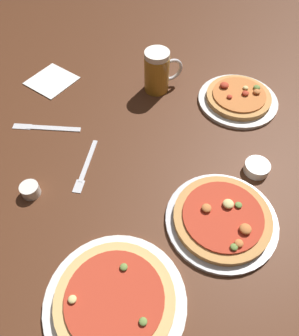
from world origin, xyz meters
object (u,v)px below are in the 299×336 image
ramekin_butter (257,168)px  fork_left (86,166)px  pizza_plate_near (115,301)px  beer_mug_dark (158,71)px  knife_right (46,127)px  pizza_plate_side (222,219)px  ramekin_sauce (30,190)px  napkin_folded (52,80)px  pizza_plate_far (238,98)px

ramekin_butter → fork_left: (-0.50, -0.07, -0.01)m
pizza_plate_near → beer_mug_dark: bearing=91.6°
pizza_plate_near → knife_right: 0.61m
pizza_plate_side → ramekin_sauce: pizza_plate_side is taller
pizza_plate_side → beer_mug_dark: beer_mug_dark is taller
fork_left → ramekin_butter: bearing=8.2°
knife_right → ramekin_butter: bearing=-5.2°
pizza_plate_side → napkin_folded: size_ratio=1.96×
pizza_plate_near → knife_right: (-0.35, 0.50, -0.01)m
pizza_plate_near → pizza_plate_side: bearing=47.4°
pizza_plate_far → fork_left: bearing=-140.3°
pizza_plate_side → knife_right: size_ratio=1.31×
pizza_plate_far → beer_mug_dark: bearing=175.4°
pizza_plate_near → fork_left: pizza_plate_near is taller
pizza_plate_far → ramekin_butter: size_ratio=3.73×
beer_mug_dark → pizza_plate_side: bearing=-63.7°
beer_mug_dark → pizza_plate_near: bearing=-88.4°
pizza_plate_far → beer_mug_dark: 0.29m
ramekin_sauce → ramekin_butter: size_ratio=0.71×
pizza_plate_side → ramekin_butter: pizza_plate_side is taller
beer_mug_dark → knife_right: size_ratio=0.67×
fork_left → pizza_plate_side: bearing=-16.0°
beer_mug_dark → knife_right: beer_mug_dark is taller
beer_mug_dark → knife_right: (-0.33, -0.26, -0.07)m
ramekin_sauce → knife_right: 0.25m
napkin_folded → fork_left: 0.44m
pizza_plate_far → napkin_folded: size_ratio=1.82×
pizza_plate_far → napkin_folded: bearing=-179.8°
ramekin_butter → knife_right: 0.67m
knife_right → napkin_folded: bearing=105.4°
ramekin_butter → pizza_plate_far: bearing=100.9°
pizza_plate_near → ramekin_butter: size_ratio=4.42×
pizza_plate_near → napkin_folded: pizza_plate_near is taller
napkin_folded → knife_right: napkin_folded is taller
napkin_folded → fork_left: size_ratio=0.76×
pizza_plate_far → beer_mug_dark: beer_mug_dark is taller
beer_mug_dark → ramekin_sauce: bearing=-118.8°
napkin_folded → knife_right: 0.24m
pizza_plate_far → ramekin_butter: bearing=-79.1°
pizza_plate_near → beer_mug_dark: beer_mug_dark is taller
pizza_plate_near → pizza_plate_side: pizza_plate_side is taller
pizza_plate_near → fork_left: 0.40m
knife_right → pizza_plate_near: bearing=-54.9°
pizza_plate_near → knife_right: bearing=125.1°
napkin_folded → pizza_plate_near: bearing=-60.5°
pizza_plate_near → napkin_folded: size_ratio=2.15×
ramekin_sauce → ramekin_butter: 0.65m
ramekin_sauce → napkin_folded: 0.49m
ramekin_butter → pizza_plate_near: bearing=-126.5°
pizza_plate_far → ramekin_sauce: bearing=-139.5°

